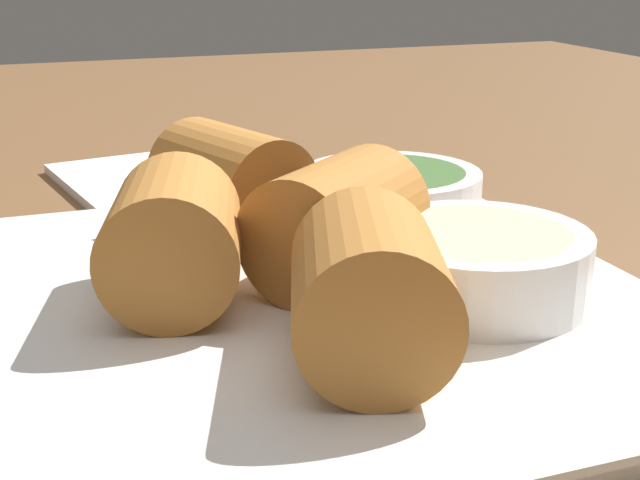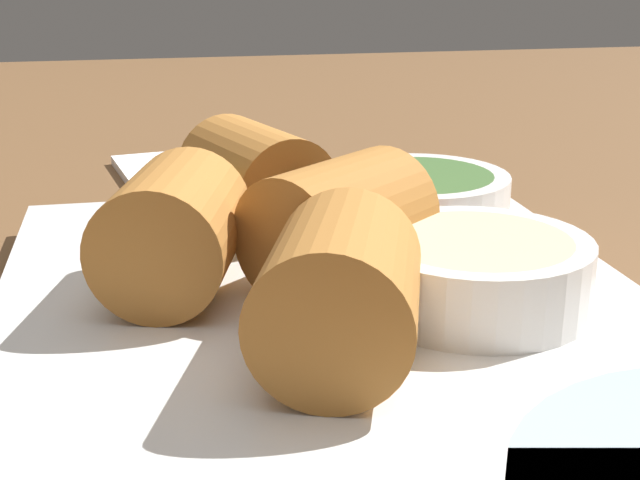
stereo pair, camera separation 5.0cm
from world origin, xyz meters
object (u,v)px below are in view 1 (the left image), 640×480
dipping_bowl_far (391,196)px  dipping_bowl_near (479,263)px  napkin (174,181)px  serving_plate (320,305)px

dipping_bowl_far → dipping_bowl_near: bearing=-4.3°
napkin → dipping_bowl_far: bearing=24.9°
dipping_bowl_near → dipping_bowl_far: bearing=175.7°
dipping_bowl_near → napkin: 27.04cm
dipping_bowl_near → dipping_bowl_far: same height
serving_plate → napkin: size_ratio=1.72×
dipping_bowl_near → napkin: size_ratio=0.52×
dipping_bowl_far → napkin: (-16.23, -7.53, -2.67)cm
dipping_bowl_near → dipping_bowl_far: 9.84cm
dipping_bowl_far → napkin: dipping_bowl_far is taller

